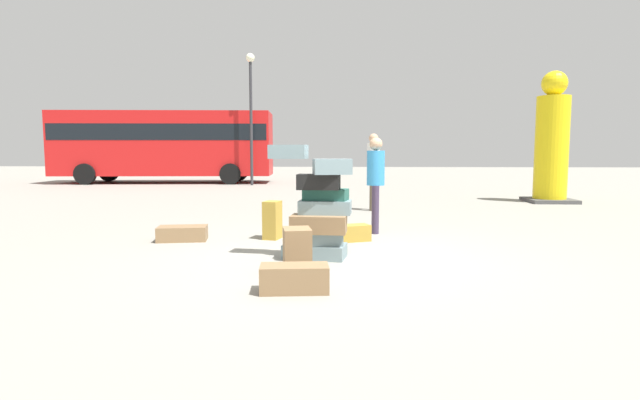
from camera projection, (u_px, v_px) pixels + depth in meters
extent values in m
plane|color=gray|center=(334.00, 259.00, 6.25)|extent=(80.00, 80.00, 0.00)
cube|color=gray|center=(315.00, 251.00, 6.32)|extent=(0.85, 0.55, 0.18)
cube|color=gray|center=(313.00, 238.00, 6.30)|extent=(0.81, 0.53, 0.16)
cube|color=olive|center=(319.00, 224.00, 6.22)|extent=(0.73, 0.43, 0.23)
cube|color=gray|center=(325.00, 207.00, 6.34)|extent=(0.69, 0.41, 0.18)
cube|color=#26594C|center=(326.00, 194.00, 6.37)|extent=(0.61, 0.41, 0.15)
cube|color=black|center=(319.00, 182.00, 6.24)|extent=(0.56, 0.33, 0.20)
cube|color=gray|center=(332.00, 167.00, 6.15)|extent=(0.52, 0.35, 0.20)
cube|color=gray|center=(288.00, 152.00, 6.23)|extent=(0.50, 0.32, 0.18)
cube|color=#B28C33|center=(352.00, 233.00, 7.50)|extent=(0.61, 0.47, 0.25)
cube|color=olive|center=(294.00, 278.00, 4.77)|extent=(0.70, 0.39, 0.27)
cube|color=olive|center=(182.00, 233.00, 7.53)|extent=(0.80, 0.53, 0.23)
cube|color=olive|center=(297.00, 251.00, 5.51)|extent=(0.38, 0.44, 0.51)
cube|color=#B28C33|center=(272.00, 220.00, 7.68)|extent=(0.29, 0.34, 0.60)
cylinder|color=#3F334C|center=(375.00, 208.00, 8.36)|extent=(0.12, 0.12, 0.81)
cylinder|color=#3F334C|center=(375.00, 210.00, 8.15)|extent=(0.12, 0.12, 0.81)
cylinder|color=#338CCC|center=(376.00, 168.00, 8.19)|extent=(0.30, 0.30, 0.58)
sphere|color=tan|center=(376.00, 144.00, 8.15)|extent=(0.22, 0.22, 0.22)
cylinder|color=brown|center=(374.00, 191.00, 11.57)|extent=(0.12, 0.12, 0.89)
cylinder|color=brown|center=(372.00, 192.00, 11.36)|extent=(0.12, 0.12, 0.89)
cylinder|color=white|center=(373.00, 158.00, 11.38)|extent=(0.30, 0.30, 0.70)
sphere|color=tan|center=(374.00, 138.00, 11.34)|extent=(0.22, 0.22, 0.22)
cylinder|color=yellow|center=(551.00, 150.00, 13.25)|extent=(0.87, 0.87, 2.89)
sphere|color=yellow|center=(555.00, 83.00, 13.08)|extent=(0.67, 0.67, 0.67)
cube|color=#4C4C4C|center=(549.00, 200.00, 13.39)|extent=(1.21, 1.21, 0.10)
cube|color=red|center=(165.00, 144.00, 21.82)|extent=(9.67, 3.34, 2.80)
cube|color=black|center=(165.00, 133.00, 21.77)|extent=(9.48, 3.34, 0.70)
cylinder|color=black|center=(238.00, 172.00, 23.27)|extent=(0.92, 0.33, 0.90)
cylinder|color=black|center=(230.00, 174.00, 20.78)|extent=(0.92, 0.33, 0.90)
cylinder|color=black|center=(109.00, 172.00, 23.10)|extent=(0.92, 0.33, 0.90)
cylinder|color=black|center=(85.00, 174.00, 20.62)|extent=(0.92, 0.33, 0.90)
cylinder|color=#333338|center=(251.00, 124.00, 20.09)|extent=(0.12, 0.12, 5.11)
sphere|color=#F2F2CC|center=(250.00, 58.00, 19.83)|extent=(0.36, 0.36, 0.36)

